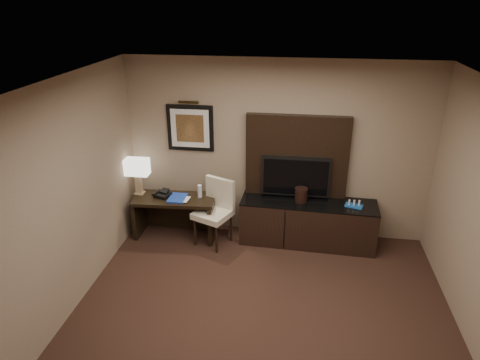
% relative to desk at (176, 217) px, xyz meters
% --- Properties ---
extents(floor, '(4.50, 5.00, 0.01)m').
position_rel_desk_xyz_m(floor, '(1.50, -2.10, -0.34)').
color(floor, black).
rests_on(floor, ground).
extents(ceiling, '(4.50, 5.00, 0.01)m').
position_rel_desk_xyz_m(ceiling, '(1.50, -2.10, 2.37)').
color(ceiling, silver).
rests_on(ceiling, wall_back).
extents(wall_back, '(4.50, 0.01, 2.70)m').
position_rel_desk_xyz_m(wall_back, '(1.50, 0.40, 1.02)').
color(wall_back, gray).
rests_on(wall_back, floor).
extents(wall_left, '(0.01, 5.00, 2.70)m').
position_rel_desk_xyz_m(wall_left, '(-0.75, -2.10, 1.02)').
color(wall_left, gray).
rests_on(wall_left, floor).
extents(desk, '(1.26, 0.61, 0.66)m').
position_rel_desk_xyz_m(desk, '(0.00, 0.00, 0.00)').
color(desk, black).
rests_on(desk, floor).
extents(credenza, '(2.01, 0.63, 0.68)m').
position_rel_desk_xyz_m(credenza, '(2.01, 0.10, 0.01)').
color(credenza, black).
rests_on(credenza, floor).
extents(tv_wall_panel, '(1.50, 0.12, 1.30)m').
position_rel_desk_xyz_m(tv_wall_panel, '(1.80, 0.34, 0.94)').
color(tv_wall_panel, black).
rests_on(tv_wall_panel, wall_back).
extents(tv, '(1.00, 0.08, 0.60)m').
position_rel_desk_xyz_m(tv, '(1.80, 0.24, 0.69)').
color(tv, black).
rests_on(tv, tv_wall_panel).
extents(artwork, '(0.70, 0.04, 0.70)m').
position_rel_desk_xyz_m(artwork, '(0.20, 0.38, 1.32)').
color(artwork, black).
rests_on(artwork, wall_back).
extents(picture_light, '(0.04, 0.04, 0.30)m').
position_rel_desk_xyz_m(picture_light, '(0.20, 0.34, 1.72)').
color(picture_light, '#3B2C13').
rests_on(picture_light, wall_back).
extents(desk_chair, '(0.66, 0.70, 1.01)m').
position_rel_desk_xyz_m(desk_chair, '(0.61, -0.13, 0.17)').
color(desk_chair, beige).
rests_on(desk_chair, floor).
extents(table_lamp, '(0.37, 0.25, 0.55)m').
position_rel_desk_xyz_m(table_lamp, '(-0.57, 0.07, 0.61)').
color(table_lamp, tan).
rests_on(table_lamp, desk).
extents(desk_phone, '(0.27, 0.26, 0.11)m').
position_rel_desk_xyz_m(desk_phone, '(-0.19, 0.02, 0.39)').
color(desk_phone, black).
rests_on(desk_phone, desk).
extents(blue_folder, '(0.25, 0.33, 0.02)m').
position_rel_desk_xyz_m(blue_folder, '(0.06, -0.02, 0.34)').
color(blue_folder, '#1837A0').
rests_on(blue_folder, desk).
extents(book, '(0.16, 0.03, 0.21)m').
position_rel_desk_xyz_m(book, '(0.09, -0.05, 0.43)').
color(book, '#C3B499').
rests_on(book, desk).
extents(water_bottle, '(0.08, 0.08, 0.20)m').
position_rel_desk_xyz_m(water_bottle, '(0.38, 0.08, 0.43)').
color(water_bottle, silver).
rests_on(water_bottle, desk).
extents(ice_bucket, '(0.23, 0.23, 0.21)m').
position_rel_desk_xyz_m(ice_bucket, '(1.89, 0.11, 0.46)').
color(ice_bucket, black).
rests_on(ice_bucket, credenza).
extents(minibar_tray, '(0.28, 0.21, 0.09)m').
position_rel_desk_xyz_m(minibar_tray, '(2.66, 0.05, 0.40)').
color(minibar_tray, '#1B5BB3').
rests_on(minibar_tray, credenza).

